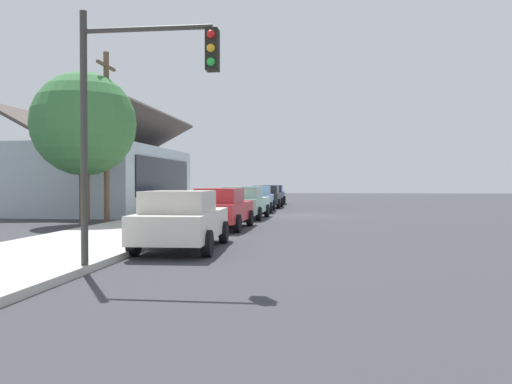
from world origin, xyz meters
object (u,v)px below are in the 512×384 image
at_px(car_ivory, 182,219).
at_px(car_navy, 273,194).
at_px(utility_pole_wooden, 107,134).
at_px(fire_hydrant_red, 245,201).
at_px(car_skyblue, 257,199).
at_px(car_charcoal, 267,196).
at_px(car_seafoam, 244,202).
at_px(shade_tree, 84,124).
at_px(traffic_light_main, 135,97).
at_px(car_cherry, 222,208).

distance_m(car_ivory, car_navy, 29.25).
bearing_deg(utility_pole_wooden, fire_hydrant_red, -15.35).
height_order(car_ivory, fire_hydrant_red, car_ivory).
xyz_separation_m(car_skyblue, car_charcoal, (5.36, -0.09, -0.00)).
bearing_deg(car_seafoam, shade_tree, 125.82).
relative_size(shade_tree, fire_hydrant_red, 9.23).
relative_size(car_skyblue, shade_tree, 0.76).
distance_m(car_skyblue, car_charcoal, 5.36).
bearing_deg(utility_pole_wooden, car_navy, -14.39).
bearing_deg(traffic_light_main, utility_pole_wooden, 25.55).
bearing_deg(car_cherry, car_ivory, -177.64).
bearing_deg(car_navy, car_ivory, 178.96).
distance_m(car_charcoal, shade_tree, 17.25).
xyz_separation_m(car_ivory, car_seafoam, (11.87, 0.04, -0.00)).
xyz_separation_m(car_seafoam, car_charcoal, (11.43, 0.03, 0.00)).
distance_m(car_charcoal, car_navy, 5.95).
bearing_deg(car_cherry, car_charcoal, 1.60).
distance_m(utility_pole_wooden, fire_hydrant_red, 15.50).
height_order(car_navy, traffic_light_main, traffic_light_main).
height_order(car_cherry, fire_hydrant_red, car_cherry).
height_order(car_ivory, car_navy, same).
xyz_separation_m(car_seafoam, car_skyblue, (6.07, 0.12, 0.00)).
bearing_deg(fire_hydrant_red, shade_tree, 162.20).
height_order(car_ivory, traffic_light_main, traffic_light_main).
xyz_separation_m(shade_tree, fire_hydrant_red, (15.02, -4.82, -3.81)).
bearing_deg(car_cherry, car_skyblue, 2.03).
height_order(traffic_light_main, fire_hydrant_red, traffic_light_main).
height_order(shade_tree, fire_hydrant_red, shade_tree).
bearing_deg(shade_tree, car_ivory, -140.03).
distance_m(car_ivory, shade_tree, 10.56).
xyz_separation_m(car_navy, traffic_light_main, (-33.00, -0.23, 2.68)).
height_order(car_cherry, utility_pole_wooden, utility_pole_wooden).
bearing_deg(car_ivory, car_seafoam, -2.30).
relative_size(car_charcoal, fire_hydrant_red, 6.31).
bearing_deg(car_charcoal, utility_pole_wooden, 160.02).
distance_m(car_skyblue, traffic_light_main, 21.85).
distance_m(car_skyblue, shade_tree, 12.54).
bearing_deg(traffic_light_main, car_skyblue, 0.63).
relative_size(car_ivory, car_navy, 1.04).
bearing_deg(car_skyblue, utility_pole_wooden, 149.08).
distance_m(car_seafoam, utility_pole_wooden, 7.39).
distance_m(car_ivory, utility_pole_wooden, 10.31).
xyz_separation_m(car_cherry, car_charcoal, (17.17, -0.01, 0.00)).
bearing_deg(fire_hydrant_red, car_cherry, -174.81).
bearing_deg(traffic_light_main, car_cherry, 0.92).
bearing_deg(utility_pole_wooden, traffic_light_main, -154.45).
relative_size(car_cherry, traffic_light_main, 0.88).
relative_size(car_cherry, fire_hydrant_red, 6.43).
xyz_separation_m(car_navy, utility_pole_wooden, (-21.16, 5.43, 3.12)).
xyz_separation_m(car_skyblue, traffic_light_main, (-21.69, -0.24, 2.67)).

